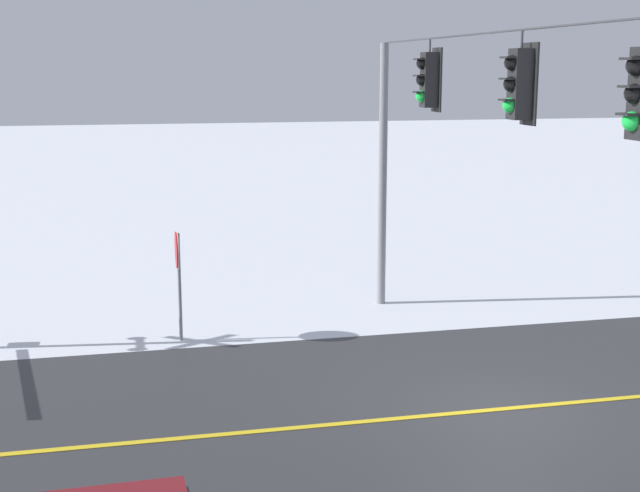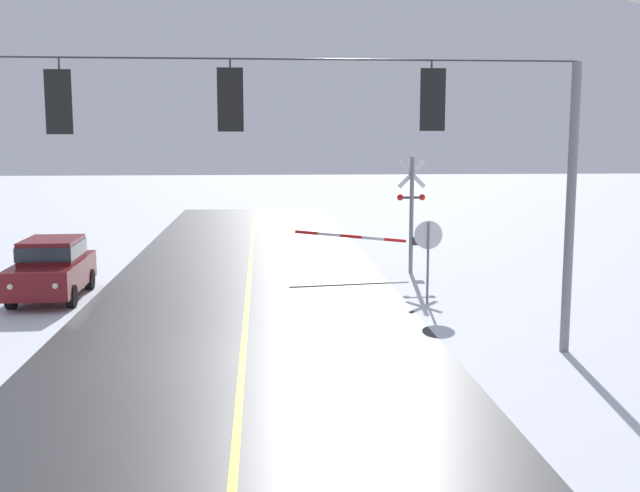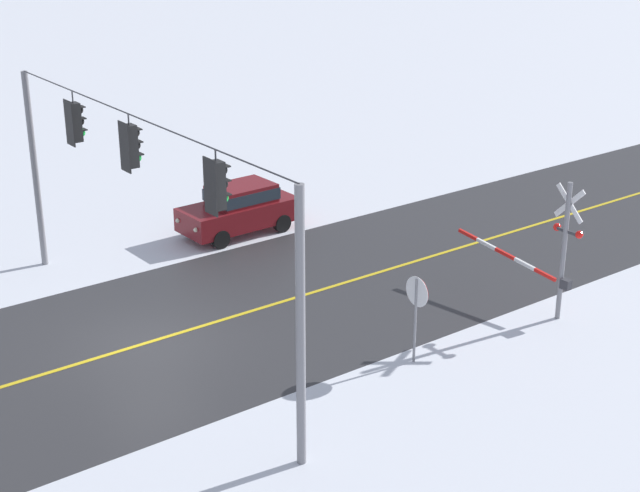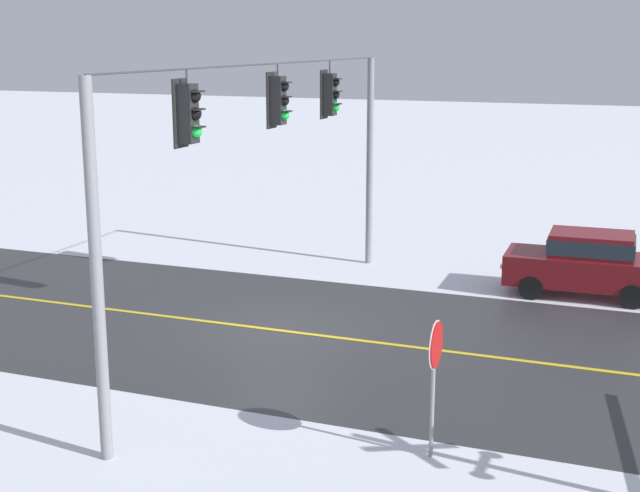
{
  "view_description": "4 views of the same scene",
  "coord_description": "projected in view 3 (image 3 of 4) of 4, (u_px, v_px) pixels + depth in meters",
  "views": [
    {
      "loc": [
        12.85,
        -6.05,
        5.62
      ],
      "look_at": [
        -1.78,
        -2.72,
        2.58
      ],
      "focal_mm": 49.23,
      "sensor_mm": 36.0,
      "label": 1
    },
    {
      "loc": [
        -0.43,
        15.69,
        4.63
      ],
      "look_at": [
        -1.71,
        -0.86,
        2.26
      ],
      "focal_mm": 42.73,
      "sensor_mm": 36.0,
      "label": 2
    },
    {
      "loc": [
        -21.24,
        10.24,
        11.71
      ],
      "look_at": [
        -3.86,
        -2.86,
        3.3
      ],
      "focal_mm": 54.33,
      "sensor_mm": 36.0,
      "label": 3
    },
    {
      "loc": [
        -18.26,
        -8.06,
        6.71
      ],
      "look_at": [
        -1.95,
        -1.82,
        2.63
      ],
      "focal_mm": 49.69,
      "sensor_mm": 36.0,
      "label": 4
    }
  ],
  "objects": [
    {
      "name": "ground_plane",
      "position": [
        148.0,
        343.0,
        25.8
      ],
      "size": [
        160.0,
        160.0,
        0.0
      ],
      "primitive_type": "plane",
      "color": "silver"
    },
    {
      "name": "railroad_crossing",
      "position": [
        553.0,
        248.0,
        26.81
      ],
      "size": [
        4.49,
        0.31,
        4.0
      ],
      "color": "gray",
      "rests_on": "ground"
    },
    {
      "name": "parked_car_maroon",
      "position": [
        240.0,
        207.0,
        33.31
      ],
      "size": [
        1.9,
        4.24,
        1.74
      ],
      "color": "maroon",
      "rests_on": "ground"
    },
    {
      "name": "stop_sign",
      "position": [
        417.0,
        300.0,
        24.22
      ],
      "size": [
        0.8,
        0.09,
        2.35
      ],
      "color": "gray",
      "rests_on": "ground"
    },
    {
      "name": "signal_span",
      "position": [
        138.0,
        190.0,
        24.23
      ],
      "size": [
        14.2,
        0.47,
        6.22
      ],
      "color": "gray",
      "rests_on": "ground"
    }
  ]
}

